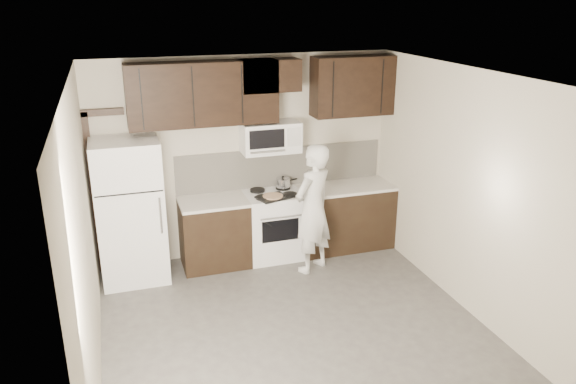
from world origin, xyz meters
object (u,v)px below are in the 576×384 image
stove (274,225)px  refrigerator (130,211)px  microwave (270,137)px  person (313,209)px

stove → refrigerator: bearing=-178.5°
stove → refrigerator: size_ratio=0.52×
microwave → refrigerator: microwave is taller
person → refrigerator: bearing=-44.0°
stove → microwave: size_ratio=1.24×
stove → microwave: (-0.00, 0.12, 1.19)m
person → stove: bearing=-87.5°
refrigerator → person: size_ratio=1.06×
stove → person: bearing=-55.9°
stove → refrigerator: (-1.85, -0.05, 0.44)m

